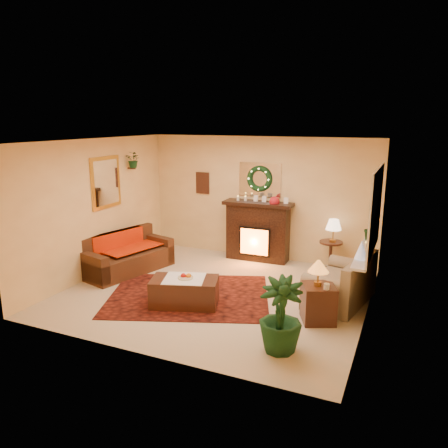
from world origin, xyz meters
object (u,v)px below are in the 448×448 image
at_px(side_table_round, 330,254).
at_px(end_table_square, 318,304).
at_px(coffee_table, 185,293).
at_px(fireplace, 258,235).
at_px(sofa, 127,251).
at_px(loveseat, 340,277).

relative_size(side_table_round, end_table_square, 1.04).
bearing_deg(coffee_table, fireplace, 65.59).
xyz_separation_m(sofa, coffee_table, (1.80, -0.96, -0.22)).
bearing_deg(loveseat, fireplace, 153.16).
xyz_separation_m(side_table_round, coffee_table, (-1.84, -2.66, -0.11)).
bearing_deg(loveseat, end_table_square, -89.31).
xyz_separation_m(side_table_round, end_table_square, (0.26, -2.38, -0.05)).
bearing_deg(fireplace, sofa, -141.13).
height_order(loveseat, coffee_table, loveseat).
bearing_deg(coffee_table, side_table_round, 36.95).
bearing_deg(sofa, coffee_table, -13.00).
height_order(loveseat, side_table_round, loveseat).
height_order(sofa, coffee_table, sofa).
height_order(side_table_round, coffee_table, side_table_round).
distance_m(end_table_square, coffee_table, 2.12).
bearing_deg(end_table_square, side_table_round, 96.28).
xyz_separation_m(loveseat, end_table_square, (-0.17, -0.87, -0.15)).
bearing_deg(side_table_round, fireplace, 177.66).
distance_m(loveseat, side_table_round, 1.57).
bearing_deg(end_table_square, loveseat, 79.18).
relative_size(fireplace, loveseat, 0.95).
bearing_deg(sofa, loveseat, 17.82).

